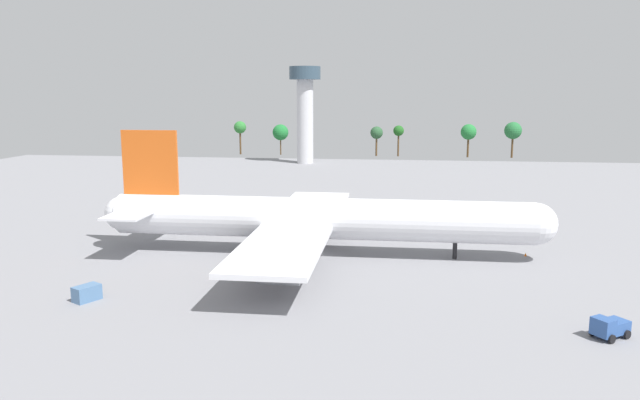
# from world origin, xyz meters

# --- Properties ---
(ground_plane) EXTENTS (289.88, 289.88, 0.00)m
(ground_plane) POSITION_xyz_m (0.00, 0.00, 0.00)
(ground_plane) COLOR gray
(cargo_airplane) EXTENTS (72.47, 58.95, 19.70)m
(cargo_airplane) POSITION_xyz_m (-0.33, 0.00, 5.80)
(cargo_airplane) COLOR silver
(cargo_airplane) RESTS_ON ground_plane
(cargo_loader) EXTENTS (4.50, 4.11, 2.34)m
(cargo_loader) POSITION_xyz_m (34.57, -29.60, 1.20)
(cargo_loader) COLOR #2D5193
(cargo_loader) RESTS_ON ground_plane
(catering_truck) EXTENTS (3.13, 4.59, 2.23)m
(catering_truck) POSITION_xyz_m (16.91, 17.25, 1.07)
(catering_truck) COLOR silver
(catering_truck) RESTS_ON ground_plane
(cargo_container_fore) EXTENTS (3.19, 3.71, 1.94)m
(cargo_container_fore) POSITION_xyz_m (-26.01, -25.68, 0.97)
(cargo_container_fore) COLOR #4C729E
(cargo_container_fore) RESTS_ON ground_plane
(safety_cone_nose) EXTENTS (0.40, 0.40, 0.57)m
(safety_cone_nose) POSITION_xyz_m (32.61, 2.98, 0.29)
(safety_cone_nose) COLOR orange
(safety_cone_nose) RESTS_ON ground_plane
(control_tower) EXTENTS (11.50, 11.50, 35.51)m
(control_tower) POSITION_xyz_m (-22.11, 128.94, 21.70)
(control_tower) COLOR silver
(control_tower) RESTS_ON ground_plane
(tree_line_backdrop) EXTENTS (119.38, 6.93, 14.51)m
(tree_line_backdrop) POSITION_xyz_m (9.71, 159.01, 10.30)
(tree_line_backdrop) COLOR #51381E
(tree_line_backdrop) RESTS_ON ground_plane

